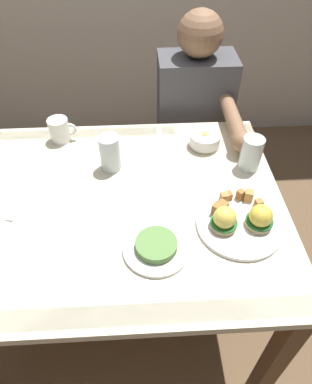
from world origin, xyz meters
The scene contains 10 objects.
ground_plane centered at (0.00, 0.00, 0.00)m, with size 6.00×6.00×0.00m, color brown.
dining_table centered at (0.00, 0.00, 0.63)m, with size 1.20×0.90×0.74m.
eggs_benedict_plate centered at (0.42, -0.13, 0.77)m, with size 0.27×0.27×0.09m.
fruit_bowl centered at (0.38, 0.29, 0.77)m, with size 0.12×0.12×0.06m.
coffee_mug centered at (-0.19, 0.36, 0.79)m, with size 0.11×0.08×0.09m.
fork centered at (-0.29, 0.00, 0.74)m, with size 0.06×0.15×0.00m.
water_glass_near centered at (0.01, 0.18, 0.80)m, with size 0.07×0.07×0.13m.
water_glass_far centered at (0.52, 0.15, 0.79)m, with size 0.08×0.08×0.13m.
side_plate centered at (0.16, -0.20, 0.75)m, with size 0.20×0.20×0.04m.
diner_person centered at (0.39, 0.60, 0.65)m, with size 0.34×0.54×1.14m.
Camera 1 is at (0.12, -0.81, 1.60)m, focal length 32.80 mm.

